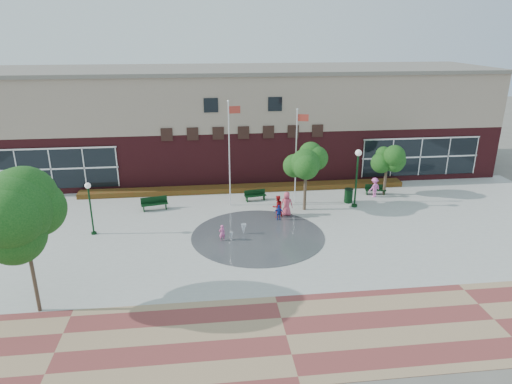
{
  "coord_description": "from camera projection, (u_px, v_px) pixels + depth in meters",
  "views": [
    {
      "loc": [
        -3.18,
        -22.98,
        12.35
      ],
      "look_at": [
        0.0,
        4.0,
        2.6
      ],
      "focal_mm": 32.0,
      "sensor_mm": 36.0,
      "label": 1
    }
  ],
  "objects": [
    {
      "name": "adult_red",
      "position": [
        277.0,
        207.0,
        31.39
      ],
      "size": [
        0.95,
        0.86,
        1.6
      ],
      "primitive_type": "imported",
      "rotation": [
        0.0,
        0.0,
        3.53
      ],
      "color": "#A91315",
      "rests_on": "ground"
    },
    {
      "name": "adult_pink",
      "position": [
        287.0,
        204.0,
        31.69
      ],
      "size": [
        0.97,
        0.78,
        1.73
      ],
      "primitive_type": "imported",
      "rotation": [
        0.0,
        0.0,
        2.83
      ],
      "color": "#D14861",
      "rests_on": "ground"
    },
    {
      "name": "lamp_right",
      "position": [
        357.0,
        172.0,
        32.61
      ],
      "size": [
        0.46,
        0.46,
        4.33
      ],
      "color": "black",
      "rests_on": "ground"
    },
    {
      "name": "water_jet_a",
      "position": [
        244.0,
        234.0,
        29.04
      ],
      "size": [
        0.34,
        0.34,
        0.67
      ],
      "primitive_type": "cone",
      "rotation": [
        3.14,
        0.0,
        0.0
      ],
      "color": "white",
      "rests_on": "ground"
    },
    {
      "name": "tree_mid",
      "position": [
        306.0,
        160.0,
        31.71
      ],
      "size": [
        3.06,
        3.06,
        5.17
      ],
      "color": "#413124",
      "rests_on": "ground"
    },
    {
      "name": "tree_big_left",
      "position": [
        23.0,
        220.0,
        19.6
      ],
      "size": [
        4.03,
        4.03,
        6.45
      ],
      "color": "#413124",
      "rests_on": "ground"
    },
    {
      "name": "ground",
      "position": [
        264.0,
        258.0,
        26.0
      ],
      "size": [
        120.0,
        120.0,
        0.0
      ],
      "primitive_type": "plane",
      "color": "#666056",
      "rests_on": "ground"
    },
    {
      "name": "child_splash",
      "position": [
        222.0,
        233.0,
        27.98
      ],
      "size": [
        0.44,
        0.34,
        1.06
      ],
      "primitive_type": "imported",
      "rotation": [
        0.0,
        0.0,
        3.41
      ],
      "color": "#E95CA1",
      "rests_on": "ground"
    },
    {
      "name": "bench_left",
      "position": [
        155.0,
        206.0,
        32.84
      ],
      "size": [
        1.96,
        0.92,
        0.95
      ],
      "rotation": [
        0.0,
        0.0,
        0.22
      ],
      "color": "black",
      "rests_on": "ground"
    },
    {
      "name": "paver_band",
      "position": [
        286.0,
        335.0,
        19.46
      ],
      "size": [
        46.0,
        6.0,
        0.01
      ],
      "primitive_type": "cube",
      "color": "brown",
      "rests_on": "ground"
    },
    {
      "name": "bench_mid",
      "position": [
        255.0,
        197.0,
        34.65
      ],
      "size": [
        1.69,
        0.73,
        0.82
      ],
      "rotation": [
        0.0,
        0.0,
        0.17
      ],
      "color": "black",
      "rests_on": "ground"
    },
    {
      "name": "lamp_left",
      "position": [
        90.0,
        203.0,
        28.33
      ],
      "size": [
        0.37,
        0.37,
        3.46
      ],
      "color": "black",
      "rests_on": "ground"
    },
    {
      "name": "child_blue",
      "position": [
        279.0,
        213.0,
        30.95
      ],
      "size": [
        0.7,
        0.4,
        1.12
      ],
      "primitive_type": "imported",
      "rotation": [
        0.0,
        0.0,
        2.94
      ],
      "color": "#1A34A2",
      "rests_on": "ground"
    },
    {
      "name": "water_jet_b",
      "position": [
        232.0,
        240.0,
        28.25
      ],
      "size": [
        0.21,
        0.21,
        0.48
      ],
      "primitive_type": "cone",
      "rotation": [
        3.14,
        0.0,
        0.0
      ],
      "color": "white",
      "rests_on": "ground"
    },
    {
      "name": "splash_pad",
      "position": [
        258.0,
        236.0,
        28.8
      ],
      "size": [
        8.4,
        8.4,
        0.01
      ],
      "primitive_type": "cylinder",
      "color": "#383A3D",
      "rests_on": "ground"
    },
    {
      "name": "person_bench",
      "position": [
        374.0,
        187.0,
        35.27
      ],
      "size": [
        1.15,
        0.93,
        1.55
      ],
      "primitive_type": "imported",
      "rotation": [
        0.0,
        0.0,
        3.55
      ],
      "color": "#EC61BD",
      "rests_on": "ground"
    },
    {
      "name": "plaza_concrete",
      "position": [
        256.0,
        229.0,
        29.74
      ],
      "size": [
        46.0,
        18.0,
        0.01
      ],
      "primitive_type": "cube",
      "color": "#A8A8A0",
      "rests_on": "ground"
    },
    {
      "name": "flagpole_left",
      "position": [
        230.0,
        149.0,
        32.35
      ],
      "size": [
        0.91,
        0.18,
        7.75
      ],
      "rotation": [
        0.0,
        0.0,
        0.11
      ],
      "color": "white",
      "rests_on": "ground"
    },
    {
      "name": "bench_right",
      "position": [
        375.0,
        192.0,
        35.9
      ],
      "size": [
        1.64,
        0.72,
        0.8
      ],
      "rotation": [
        0.0,
        0.0,
        -0.18
      ],
      "color": "black",
      "rests_on": "ground"
    },
    {
      "name": "trash_can",
      "position": [
        348.0,
        196.0,
        34.18
      ],
      "size": [
        0.66,
        0.66,
        1.09
      ],
      "color": "black",
      "rests_on": "ground"
    },
    {
      "name": "flagpole_right",
      "position": [
        297.0,
        152.0,
        32.9
      ],
      "size": [
        0.86,
        0.28,
        7.1
      ],
      "rotation": [
        0.0,
        0.0,
        -0.24
      ],
      "color": "white",
      "rests_on": "ground"
    },
    {
      "name": "library_building",
      "position": [
        238.0,
        120.0,
        40.77
      ],
      "size": [
        44.4,
        10.4,
        9.2
      ],
      "color": "#551A1F",
      "rests_on": "ground"
    },
    {
      "name": "tree_small_right",
      "position": [
        387.0,
        158.0,
        34.91
      ],
      "size": [
        2.41,
        2.41,
        4.12
      ],
      "color": "#413124",
      "rests_on": "ground"
    },
    {
      "name": "flower_bed",
      "position": [
        245.0,
        191.0,
        36.84
      ],
      "size": [
        26.0,
        1.2,
        0.4
      ],
      "primitive_type": "cube",
      "color": "maroon",
      "rests_on": "ground"
    }
  ]
}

